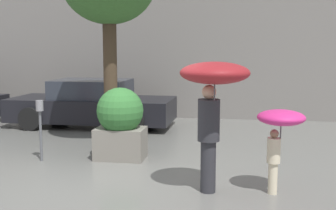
% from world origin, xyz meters
% --- Properties ---
extents(ground_plane, '(40.00, 40.00, 0.00)m').
position_xyz_m(ground_plane, '(0.00, 0.00, 0.00)').
color(ground_plane, slate).
extents(building_facade, '(18.00, 0.30, 6.00)m').
position_xyz_m(building_facade, '(0.00, 6.50, 3.00)').
color(building_facade, gray).
rests_on(building_facade, ground).
extents(planter_box, '(0.95, 0.90, 1.40)m').
position_xyz_m(planter_box, '(-0.21, 1.39, 0.73)').
color(planter_box, gray).
rests_on(planter_box, ground).
extents(person_adult, '(1.00, 1.00, 1.96)m').
position_xyz_m(person_adult, '(1.66, -0.35, 1.55)').
color(person_adult, '#2D2D33').
rests_on(person_adult, ground).
extents(person_child, '(0.69, 0.69, 1.26)m').
position_xyz_m(person_child, '(2.62, -0.21, 1.03)').
color(person_child, beige).
rests_on(person_child, ground).
extents(parked_car_near, '(4.50, 2.04, 1.29)m').
position_xyz_m(parked_car_near, '(-1.91, 4.64, 0.59)').
color(parked_car_near, black).
rests_on(parked_car_near, ground).
extents(parking_meter, '(0.14, 0.14, 1.17)m').
position_xyz_m(parking_meter, '(-1.67, 0.99, 0.85)').
color(parking_meter, '#595B60').
rests_on(parking_meter, ground).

